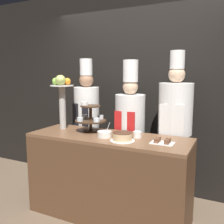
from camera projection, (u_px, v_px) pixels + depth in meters
name	position (u px, v px, depth m)	size (l,w,h in m)	color
wall_back	(137.00, 90.00, 3.48)	(10.00, 0.06, 2.80)	black
buffet_counter	(108.00, 176.00, 2.81)	(1.79, 0.62, 0.94)	brown
tiered_stand	(90.00, 118.00, 2.91)	(0.37, 0.37, 0.35)	#3D2819
fruit_pedestal	(62.00, 92.00, 3.01)	(0.28, 0.28, 0.66)	#B2ADA8
cake_round	(122.00, 137.00, 2.52)	(0.25, 0.25, 0.09)	white
cup_white	(137.00, 135.00, 2.65)	(0.09, 0.09, 0.07)	white
cake_square_tray	(162.00, 141.00, 2.43)	(0.22, 0.16, 0.05)	white
serving_bowl_near	(104.00, 134.00, 2.67)	(0.15, 0.15, 0.17)	white
chef_left	(87.00, 118.00, 3.46)	(0.34, 0.34, 1.82)	black
chef_center_left	(130.00, 125.00, 3.19)	(0.38, 0.38, 1.79)	black
chef_center_right	(175.00, 124.00, 2.93)	(0.39, 0.39, 1.88)	black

